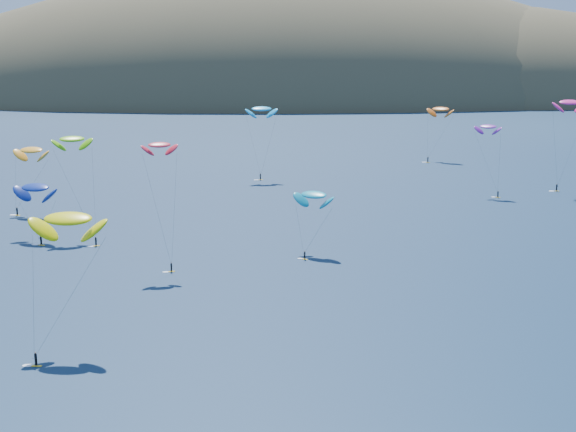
# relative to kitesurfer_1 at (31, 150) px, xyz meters

# --- Properties ---
(island) EXTENTS (730.00, 300.00, 210.00)m
(island) POSITION_rel_kitesurfer_1_xyz_m (90.42, 432.74, -25.99)
(island) COLOR #3D3526
(island) RESTS_ON ground
(kitesurfer_1) EXTENTS (10.40, 9.28, 17.92)m
(kitesurfer_1) POSITION_rel_kitesurfer_1_xyz_m (0.00, 0.00, 0.00)
(kitesurfer_1) COLOR yellow
(kitesurfer_1) RESTS_ON ground
(kitesurfer_2) EXTENTS (10.88, 13.12, 20.18)m
(kitesurfer_2) POSITION_rel_kitesurfer_1_xyz_m (29.92, -89.02, 2.02)
(kitesurfer_2) COLOR yellow
(kitesurfer_2) RESTS_ON ground
(kitesurfer_3) EXTENTS (11.70, 15.31, 23.01)m
(kitesurfer_3) POSITION_rel_kitesurfer_1_xyz_m (15.77, -24.30, 5.41)
(kitesurfer_3) COLOR yellow
(kitesurfer_3) RESTS_ON ground
(kitesurfer_4) EXTENTS (9.91, 7.15, 23.94)m
(kitesurfer_4) POSITION_rel_kitesurfer_1_xyz_m (56.18, 48.99, 6.03)
(kitesurfer_4) COLOR yellow
(kitesurfer_4) RESTS_ON ground
(kitesurfer_5) EXTENTS (9.38, 11.34, 13.83)m
(kitesurfer_5) POSITION_rel_kitesurfer_1_xyz_m (66.53, -40.98, -3.85)
(kitesurfer_5) COLOR yellow
(kitesurfer_5) RESTS_ON ground
(kitesurfer_6) EXTENTS (7.88, 10.59, 20.51)m
(kitesurfer_6) POSITION_rel_kitesurfer_1_xyz_m (118.20, 21.10, 3.19)
(kitesurfer_6) COLOR yellow
(kitesurfer_6) RESTS_ON ground
(kitesurfer_8) EXTENTS (9.46, 4.52, 27.38)m
(kitesurfer_8) POSITION_rel_kitesurfer_1_xyz_m (142.02, 25.23, 9.45)
(kitesurfer_8) COLOR yellow
(kitesurfer_8) RESTS_ON ground
(kitesurfer_9) EXTENTS (6.87, 7.26, 24.40)m
(kitesurfer_9) POSITION_rel_kitesurfer_1_xyz_m (37.74, -50.80, 7.29)
(kitesurfer_9) COLOR yellow
(kitesurfer_9) RESTS_ON ground
(kitesurfer_10) EXTENTS (11.36, 11.78, 13.78)m
(kitesurfer_10) POSITION_rel_kitesurfer_1_xyz_m (8.33, -27.93, -4.37)
(kitesurfer_10) COLOR yellow
(kitesurfer_10) RESTS_ON ground
(kitesurfer_11) EXTENTS (11.67, 13.81, 20.76)m
(kitesurfer_11) POSITION_rel_kitesurfer_1_xyz_m (119.89, 88.29, 2.74)
(kitesurfer_11) COLOR yellow
(kitesurfer_11) RESTS_ON ground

